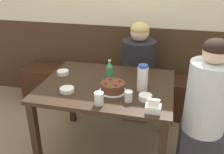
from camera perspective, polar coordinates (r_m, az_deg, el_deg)
name	(u,v)px	position (r m, az deg, el deg)	size (l,w,h in m)	color
ground_plane	(108,149)	(2.64, -0.98, -16.20)	(12.00, 12.00, 0.00)	#846B51
back_wall	(129,7)	(3.07, 3.90, 15.60)	(4.80, 0.04, 2.50)	#3D2819
bench_seat	(124,92)	(3.18, 2.70, -3.41)	(2.68, 0.38, 0.47)	#381E11
dining_table	(107,94)	(2.27, -1.10, -3.80)	(1.16, 0.92, 0.74)	black
birthday_cake	(113,87)	(2.08, 0.19, -2.32)	(0.24, 0.24, 0.10)	white
water_pitcher	(143,78)	(2.09, 7.00, -0.23)	(0.09, 0.09, 0.23)	white
soju_bottle	(109,71)	(2.27, -0.64, 1.48)	(0.06, 0.06, 0.19)	#388E4C
napkin_holder	(153,107)	(1.83, 9.41, -6.88)	(0.11, 0.08, 0.11)	white
bowl_soup_white	(63,73)	(2.46, -11.13, 1.01)	(0.11, 0.11, 0.04)	white
bowl_rice_small	(145,97)	(1.98, 7.62, -4.63)	(0.11, 0.11, 0.04)	white
bowl_side_dish	(67,90)	(2.12, -10.23, -2.91)	(0.12, 0.12, 0.04)	white
glass_water_tall	(128,96)	(1.94, 3.79, -4.41)	(0.06, 0.06, 0.09)	silver
glass_tumbler_short	(99,98)	(1.89, -3.01, -4.93)	(0.07, 0.07, 0.10)	silver
person_teal_shirt	(138,72)	(2.91, 5.96, 1.19)	(0.38, 0.38, 1.15)	#33333D
person_pale_blue_shirt	(204,114)	(2.20, 20.35, -8.01)	(0.34, 0.34, 1.23)	#33333D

